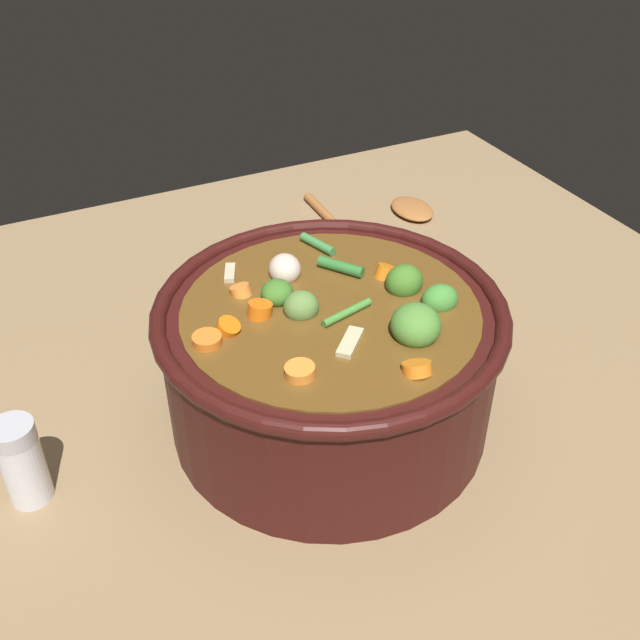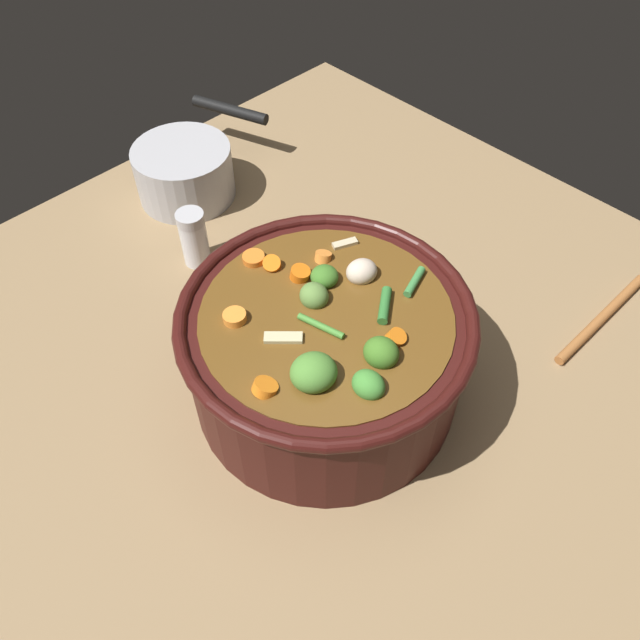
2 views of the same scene
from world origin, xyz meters
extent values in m
plane|color=#8C704C|center=(0.00, 0.00, 0.00)|extent=(1.10, 1.10, 0.00)
cylinder|color=#38110F|center=(0.00, 0.00, 0.07)|extent=(0.30, 0.30, 0.13)
torus|color=#38110F|center=(0.00, 0.00, 0.13)|extent=(0.32, 0.32, 0.02)
cylinder|color=brown|center=(0.00, 0.00, 0.07)|extent=(0.27, 0.27, 0.12)
ellipsoid|color=#3F7527|center=(-0.03, -0.04, 0.14)|extent=(0.04, 0.04, 0.02)
ellipsoid|color=#448C35|center=(0.04, 0.09, 0.14)|extent=(0.03, 0.03, 0.03)
ellipsoid|color=#5E853E|center=(-0.01, -0.03, 0.14)|extent=(0.03, 0.03, 0.03)
ellipsoid|color=#508A35|center=(0.06, 0.05, 0.14)|extent=(0.06, 0.06, 0.04)
ellipsoid|color=#427625|center=(0.00, 0.08, 0.14)|extent=(0.04, 0.04, 0.03)
cylinder|color=orange|center=(-0.06, -0.06, 0.13)|extent=(0.03, 0.03, 0.02)
cylinder|color=orange|center=(0.00, -0.11, 0.13)|extent=(0.03, 0.03, 0.01)
cylinder|color=orange|center=(-0.02, -0.06, 0.14)|extent=(0.03, 0.03, 0.02)
cylinder|color=orange|center=(0.07, -0.06, 0.13)|extent=(0.03, 0.03, 0.01)
cylinder|color=orange|center=(-0.01, -0.09, 0.13)|extent=(0.03, 0.03, 0.02)
cylinder|color=orange|center=(-0.03, 0.07, 0.13)|extent=(0.03, 0.03, 0.02)
cylinder|color=orange|center=(0.11, 0.02, 0.13)|extent=(0.03, 0.03, 0.02)
ellipsoid|color=beige|center=(-0.07, -0.01, 0.14)|extent=(0.04, 0.04, 0.03)
cylinder|color=#478933|center=(0.02, 0.01, 0.14)|extent=(0.02, 0.05, 0.01)
cylinder|color=#3E8642|center=(-0.10, 0.04, 0.14)|extent=(0.04, 0.02, 0.01)
cylinder|color=#307330|center=(-0.05, 0.04, 0.14)|extent=(0.04, 0.04, 0.01)
cube|color=beige|center=(-0.09, -0.06, 0.13)|extent=(0.03, 0.02, 0.01)
cube|color=beige|center=(0.05, -0.01, 0.13)|extent=(0.04, 0.04, 0.01)
ellipsoid|color=#A16230|center=(-0.33, 0.30, 0.01)|extent=(0.08, 0.05, 0.01)
cylinder|color=#A16230|center=(-0.33, 0.18, 0.01)|extent=(0.20, 0.02, 0.01)
cylinder|color=silver|center=(-0.03, -0.28, 0.03)|extent=(0.04, 0.04, 0.07)
cylinder|color=#B7B7BC|center=(-0.03, -0.28, 0.08)|extent=(0.04, 0.04, 0.02)
camera|label=1|loc=(0.48, -0.25, 0.52)|focal=42.02mm
camera|label=2|loc=(0.31, 0.31, 0.64)|focal=36.33mm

